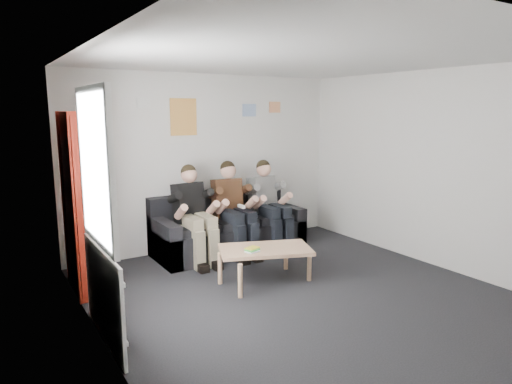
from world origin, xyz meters
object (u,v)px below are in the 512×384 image
at_px(bookshelf, 84,202).
at_px(person_right, 270,205).
at_px(person_middle, 234,209).
at_px(coffee_table, 265,252).
at_px(sofa, 228,231).
at_px(person_left, 195,215).

height_order(bookshelf, person_right, bookshelf).
relative_size(bookshelf, person_middle, 1.52).
bearing_deg(coffee_table, sofa, 80.46).
height_order(bookshelf, person_middle, bookshelf).
bearing_deg(person_right, bookshelf, 176.70).
bearing_deg(person_middle, coffee_table, -93.65).
bearing_deg(person_right, person_middle, 172.72).
xyz_separation_m(coffee_table, person_right, (0.88, 1.21, 0.29)).
bearing_deg(coffee_table, person_left, 108.25).
xyz_separation_m(sofa, person_right, (0.64, -0.21, 0.37)).
distance_m(sofa, bookshelf, 2.33).
distance_m(person_left, person_right, 1.27).
distance_m(bookshelf, person_right, 2.84).
relative_size(bookshelf, person_right, 1.55).
relative_size(coffee_table, person_middle, 0.80).
distance_m(coffee_table, person_middle, 1.27).
height_order(person_left, person_middle, person_middle).
relative_size(person_middle, person_right, 1.01).
distance_m(bookshelf, person_middle, 2.21).
xyz_separation_m(bookshelf, person_middle, (2.17, 0.20, -0.37)).
bearing_deg(sofa, person_middle, -90.00).
relative_size(bookshelf, coffee_table, 1.89).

